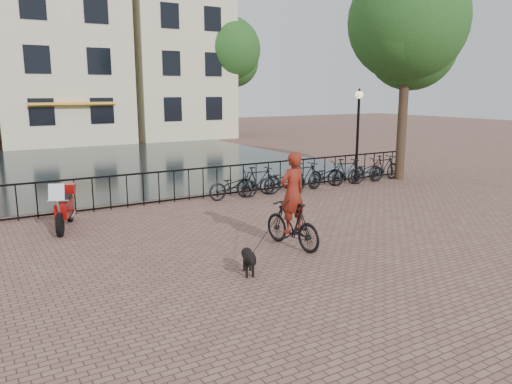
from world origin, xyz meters
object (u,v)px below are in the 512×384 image
lamp_post (358,120)px  cyclist (292,206)px  dog (249,261)px  motorcycle (64,203)px

lamp_post → cyclist: size_ratio=1.37×
dog → motorcycle: motorcycle is taller
cyclist → motorcycle: (-4.07, 4.21, -0.29)m
cyclist → motorcycle: size_ratio=1.31×
lamp_post → cyclist: (-6.67, -5.29, -1.42)m
lamp_post → motorcycle: 10.93m
dog → motorcycle: bearing=137.0°
dog → cyclist: bearing=51.6°
lamp_post → dog: 10.64m
motorcycle → cyclist: bearing=-26.0°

